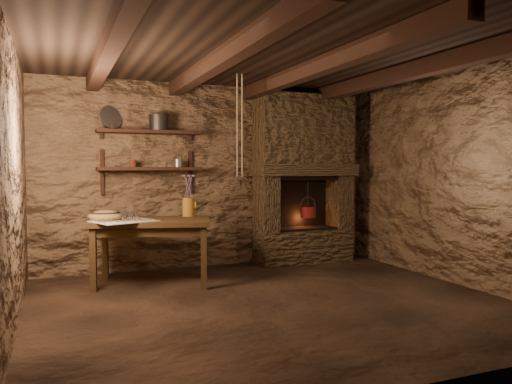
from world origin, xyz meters
name	(u,v)px	position (x,y,z in m)	size (l,w,h in m)	color
floor	(272,303)	(0.00, 0.00, 0.00)	(4.50, 4.50, 0.00)	black
back_wall	(212,176)	(0.00, 2.00, 1.20)	(4.50, 0.04, 2.40)	#4A3322
front_wall	(411,189)	(0.00, -2.00, 1.20)	(4.50, 0.04, 2.40)	#4A3322
left_wall	(12,183)	(-2.25, 0.00, 1.20)	(0.04, 4.00, 2.40)	#4A3322
right_wall	(455,178)	(2.25, 0.00, 1.20)	(0.04, 4.00, 2.40)	#4A3322
ceiling	(273,53)	(0.00, 0.00, 2.40)	(4.50, 4.00, 0.04)	black
beam_far_left	(109,49)	(-1.50, 0.00, 2.31)	(0.14, 3.95, 0.16)	black
beam_mid_left	(223,58)	(-0.50, 0.00, 2.31)	(0.14, 3.95, 0.16)	black
beam_mid_right	(319,67)	(0.50, 0.00, 2.31)	(0.14, 3.95, 0.16)	black
beam_far_right	(402,74)	(1.50, 0.00, 2.31)	(0.14, 3.95, 0.16)	black
shelf_lower	(149,169)	(-0.85, 1.84, 1.30)	(1.25, 0.30, 0.04)	black
shelf_upper	(149,132)	(-0.85, 1.84, 1.75)	(1.25, 0.30, 0.04)	black
hearth	(303,174)	(1.25, 1.77, 1.23)	(1.43, 0.51, 2.30)	#3A2C1D
work_table	(152,249)	(-0.94, 1.23, 0.40)	(1.44, 1.07, 0.74)	black
linen_cloth	(124,221)	(-1.26, 1.11, 0.74)	(0.61, 0.49, 0.01)	beige
pewter_cutlery_row	(124,220)	(-1.26, 1.09, 0.75)	(0.51, 0.20, 0.01)	gray
drinking_glasses	(124,216)	(-1.24, 1.23, 0.78)	(0.20, 0.06, 0.08)	silver
stoneware_jug	(189,198)	(-0.47, 1.40, 0.95)	(0.17, 0.16, 0.50)	#B07A22
wooden_bowl	(105,216)	(-1.43, 1.31, 0.78)	(0.38, 0.38, 0.13)	olive
iron_stockpot	(159,124)	(-0.73, 1.84, 1.86)	(0.23, 0.23, 0.18)	#2B2927
tin_pan	(110,118)	(-1.30, 1.94, 1.92)	(0.29, 0.29, 0.04)	#969691
small_kettle	(178,163)	(-0.49, 1.84, 1.37)	(0.14, 0.11, 0.15)	#969691
rusty_tin	(133,163)	(-1.05, 1.84, 1.36)	(0.09, 0.09, 0.09)	#521B10
red_pot	(308,211)	(1.30, 1.72, 0.71)	(0.24, 0.23, 0.54)	maroon
hanging_ropes	(240,125)	(0.05, 1.05, 1.80)	(0.08, 0.08, 1.20)	tan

